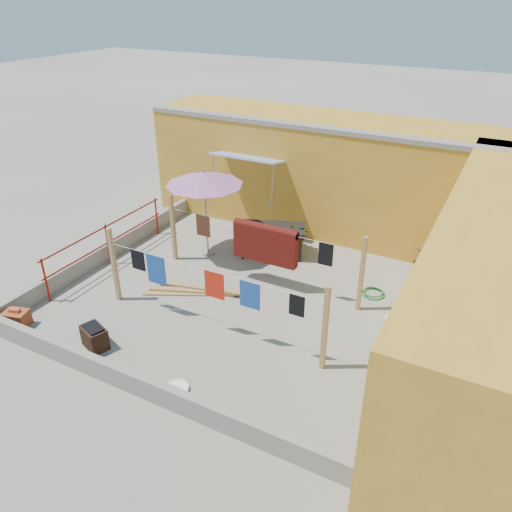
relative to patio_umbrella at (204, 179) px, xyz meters
The scene contains 21 objects.
ground 3.19m from the patio_umbrella, 37.24° to the right, with size 80.00×80.00×0.00m, color #9E998E.
wall_back 4.07m from the patio_umbrella, 53.77° to the left, with size 11.00×3.27×3.21m.
wall_right 7.25m from the patio_umbrella, 11.45° to the right, with size 2.40×9.00×3.20m, color gold.
parapet_front 5.69m from the patio_umbrella, 69.37° to the right, with size 8.30×0.16×0.44m, color gray.
parapet_left 3.24m from the patio_umbrella, 146.77° to the right, with size 0.16×7.30×0.44m, color gray.
red_railing 2.92m from the patio_umbrella, 140.17° to the right, with size 0.05×4.20×1.10m.
clothesline_rig 2.46m from the patio_umbrella, 24.78° to the right, with size 5.09×2.35×1.80m.
patio_umbrella is the anchor object (origin of this frame).
outdoor_table 2.22m from the patio_umbrella, 27.62° to the left, with size 1.92×1.44×0.81m.
brick_stack 5.34m from the patio_umbrella, 111.34° to the right, with size 0.57×0.48×0.43m.
lumber_pile 2.85m from the patio_umbrella, 66.88° to the right, with size 2.22×1.14×0.14m.
brazier 4.78m from the patio_umbrella, 87.93° to the right, with size 0.64×0.53×0.49m.
white_basin 5.59m from the patio_umbrella, 63.46° to the right, with size 0.45×0.45×0.08m.
water_jug_a 5.65m from the patio_umbrella, 11.39° to the right, with size 0.22×0.22×0.34m.
water_jug_b 5.97m from the patio_umbrella, ahead, with size 0.24×0.24×0.38m.
green_hose 4.98m from the patio_umbrella, ahead, with size 0.56×0.56×0.08m.
plant_back_a 2.96m from the patio_umbrella, 33.61° to the left, with size 0.76×0.66×0.85m, color #27601B.
plant_back_b 5.82m from the patio_umbrella, 18.64° to the left, with size 0.33×0.33×0.59m, color #27601B.
plant_right_a 5.87m from the patio_umbrella, ahead, with size 0.40×0.27×0.76m, color #27601B.
plant_right_b 6.02m from the patio_umbrella, 13.98° to the right, with size 0.42×0.34×0.76m, color #27601B.
plant_right_c 6.61m from the patio_umbrella, 28.27° to the right, with size 0.49×0.42×0.54m, color #27601B.
Camera 1 is at (4.83, -8.46, 6.37)m, focal length 35.00 mm.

